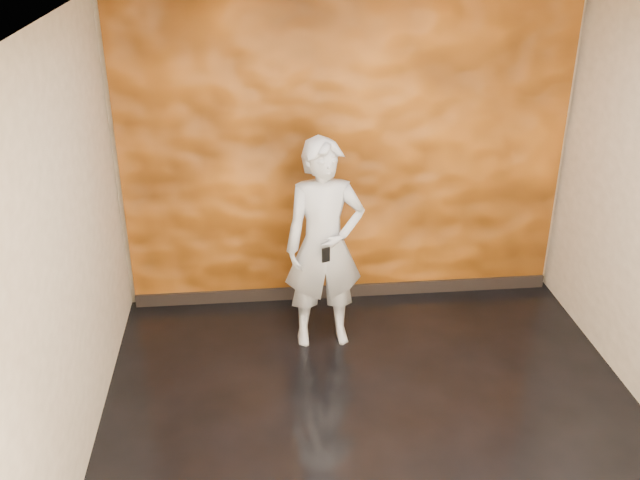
{
  "coord_description": "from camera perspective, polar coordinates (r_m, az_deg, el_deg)",
  "views": [
    {
      "loc": [
        -0.81,
        -3.93,
        3.42
      ],
      "look_at": [
        -0.34,
        0.82,
        1.13
      ],
      "focal_mm": 40.0,
      "sensor_mm": 36.0,
      "label": 1
    }
  ],
  "objects": [
    {
      "name": "phone",
      "position": [
        5.5,
        0.47,
        -1.19
      ],
      "size": [
        0.07,
        0.04,
        0.12
      ],
      "primitive_type": "cube",
      "rotation": [
        0.0,
        0.0,
        0.37
      ],
      "color": "black",
      "rests_on": "man"
    },
    {
      "name": "baseboard",
      "position": [
        6.79,
        1.95,
        -4.06
      ],
      "size": [
        3.9,
        0.04,
        0.12
      ],
      "primitive_type": "cube",
      "color": "black",
      "rests_on": "ground"
    },
    {
      "name": "room",
      "position": [
        4.49,
        5.38,
        -1.24
      ],
      "size": [
        4.02,
        4.02,
        2.81
      ],
      "color": "black",
      "rests_on": "ground"
    },
    {
      "name": "feature_wall",
      "position": [
        6.28,
        2.08,
        6.64
      ],
      "size": [
        3.9,
        0.06,
        2.75
      ],
      "primitive_type": "cube",
      "color": "#CE6917",
      "rests_on": "ground"
    },
    {
      "name": "man",
      "position": [
        5.76,
        0.34,
        -0.42
      ],
      "size": [
        0.67,
        0.46,
        1.79
      ],
      "primitive_type": "imported",
      "rotation": [
        0.0,
        0.0,
        0.05
      ],
      "color": "#ACB2BD",
      "rests_on": "ground"
    }
  ]
}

